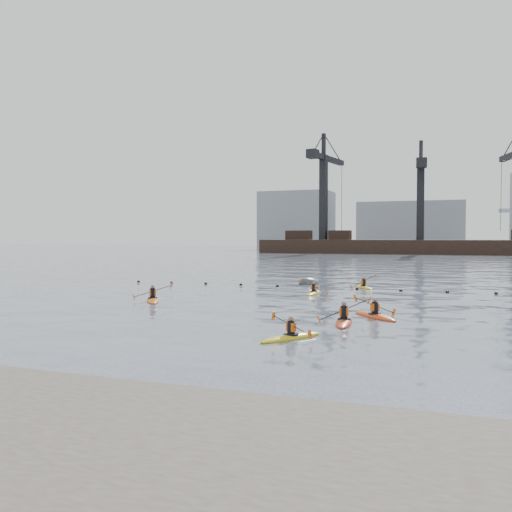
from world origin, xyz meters
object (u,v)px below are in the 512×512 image
object	(u,v)px
kayaker_3	(314,293)
kayaker_4	(375,315)
kayaker_2	(153,299)
kayaker_1	(291,336)
kayaker_5	(364,287)
mooring_buoy	(309,284)
kayaker_0	(344,321)

from	to	relation	value
kayaker_3	kayaker_4	size ratio (longest dim) A/B	1.00
kayaker_2	kayaker_1	bearing A→B (deg)	-70.25
kayaker_5	mooring_buoy	distance (m)	4.94
kayaker_0	kayaker_3	size ratio (longest dim) A/B	1.19
kayaker_3	kayaker_5	world-z (taller)	kayaker_5
kayaker_1	kayaker_2	distance (m)	13.72
kayaker_3	mooring_buoy	distance (m)	7.39
kayaker_4	kayaker_3	bearing A→B (deg)	-101.17
kayaker_2	kayaker_0	bearing A→B (deg)	-51.67
kayaker_1	kayaker_4	world-z (taller)	kayaker_4
kayaker_1	kayaker_5	size ratio (longest dim) A/B	1.02
kayaker_0	kayaker_3	world-z (taller)	kayaker_0
kayaker_3	kayaker_5	distance (m)	5.71
kayaker_1	kayaker_4	size ratio (longest dim) A/B	1.00
kayaker_5	kayaker_1	bearing A→B (deg)	-119.00
kayaker_2	mooring_buoy	world-z (taller)	kayaker_2
kayaker_1	kayaker_3	distance (m)	15.81
kayaker_1	mooring_buoy	distance (m)	23.18
kayaker_4	kayaker_0	bearing A→B (deg)	24.03
kayaker_5	kayaker_4	bearing A→B (deg)	-109.81
kayaker_0	kayaker_1	distance (m)	4.38
mooring_buoy	kayaker_1	bearing A→B (deg)	-77.01
kayaker_3	kayaker_4	distance (m)	10.49
kayaker_0	mooring_buoy	xyz separation A→B (m)	(-6.32, 18.35, -0.10)
kayaker_4	kayaker_5	bearing A→B (deg)	-119.85
kayaker_1	kayaker_3	size ratio (longest dim) A/B	1.01
kayaker_5	kayaker_3	bearing A→B (deg)	-145.82
kayaker_0	kayaker_2	world-z (taller)	kayaker_0
kayaker_5	mooring_buoy	bearing A→B (deg)	126.59
kayaker_0	mooring_buoy	distance (m)	19.41
kayaker_1	kayaker_3	bearing A→B (deg)	130.29
kayaker_1	kayaker_2	world-z (taller)	kayaker_2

